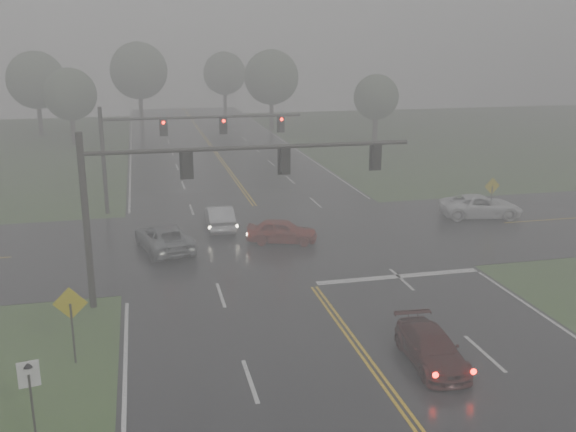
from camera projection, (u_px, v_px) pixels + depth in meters
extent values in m
cube|color=black|center=(286.00, 249.00, 36.45)|extent=(18.00, 160.00, 0.02)
cube|color=black|center=(279.00, 239.00, 38.32)|extent=(120.00, 14.00, 0.02)
cube|color=silver|center=(398.00, 277.00, 32.17)|extent=(8.50, 0.50, 0.01)
imported|color=black|center=(430.00, 364.00, 23.54)|extent=(1.99, 4.39, 1.25)
imported|color=maroon|center=(282.00, 243.00, 37.60)|extent=(4.43, 2.84, 1.41)
imported|color=#B9BCC1|center=(220.00, 229.00, 40.38)|extent=(1.65, 4.55, 1.49)
imported|color=slate|center=(165.00, 250.00, 36.24)|extent=(3.56, 5.70, 1.47)
imported|color=silver|center=(480.00, 217.00, 42.99)|extent=(5.77, 3.44, 1.50)
cylinder|color=black|center=(86.00, 223.00, 27.56)|extent=(0.30, 0.30, 7.81)
cylinder|color=black|center=(80.00, 153.00, 26.75)|extent=(0.20, 0.20, 0.87)
cylinder|color=black|center=(253.00, 148.00, 28.36)|extent=(14.62, 0.20, 0.20)
cube|color=black|center=(187.00, 165.00, 27.90)|extent=(0.37, 0.30, 1.14)
cube|color=black|center=(186.00, 164.00, 28.06)|extent=(0.60, 0.03, 1.36)
cube|color=black|center=(285.00, 161.00, 28.85)|extent=(0.37, 0.30, 1.14)
cube|color=black|center=(284.00, 160.00, 29.02)|extent=(0.60, 0.03, 1.36)
cube|color=black|center=(377.00, 157.00, 29.81)|extent=(0.37, 0.30, 1.14)
cube|color=black|center=(375.00, 156.00, 29.97)|extent=(0.60, 0.03, 1.36)
cylinder|color=black|center=(104.00, 161.00, 43.00)|extent=(0.28, 0.28, 7.25)
cylinder|color=black|center=(100.00, 119.00, 42.26)|extent=(0.18, 0.18, 0.81)
cylinder|color=black|center=(204.00, 117.00, 43.75)|extent=(13.59, 0.18, 0.18)
cube|color=black|center=(164.00, 127.00, 43.32)|extent=(0.34, 0.28, 1.06)
cube|color=black|center=(163.00, 127.00, 43.47)|extent=(0.55, 0.03, 1.26)
cylinder|color=#FF0C05|center=(163.00, 123.00, 43.08)|extent=(0.22, 0.06, 0.22)
cube|color=black|center=(224.00, 125.00, 44.21)|extent=(0.34, 0.28, 1.06)
cube|color=black|center=(223.00, 125.00, 44.36)|extent=(0.55, 0.03, 1.26)
cylinder|color=#FF0C05|center=(224.00, 121.00, 43.97)|extent=(0.22, 0.06, 0.22)
cube|color=black|center=(281.00, 124.00, 45.10)|extent=(0.34, 0.28, 1.06)
cube|color=black|center=(281.00, 124.00, 45.25)|extent=(0.55, 0.03, 1.26)
cylinder|color=#FF0C05|center=(282.00, 119.00, 44.86)|extent=(0.22, 0.06, 0.22)
cylinder|color=black|center=(73.00, 334.00, 23.29)|extent=(0.08, 0.08, 2.35)
cube|color=#C3AC0B|center=(70.00, 303.00, 23.01)|extent=(1.23, 0.17, 1.23)
cylinder|color=black|center=(33.00, 411.00, 18.47)|extent=(0.07, 0.07, 2.32)
cube|color=silver|center=(29.00, 374.00, 18.19)|extent=(0.60, 0.15, 0.81)
cube|color=black|center=(29.00, 374.00, 18.22)|extent=(0.10, 0.04, 0.45)
cylinder|color=black|center=(491.00, 202.00, 42.53)|extent=(0.07, 0.07, 2.18)
cube|color=#C3AC0B|center=(492.00, 186.00, 42.27)|extent=(1.15, 0.15, 1.15)
cylinder|color=#2F251F|center=(73.00, 130.00, 72.62)|extent=(0.55, 0.55, 3.28)
sphere|color=#364830|center=(70.00, 94.00, 71.56)|extent=(5.84, 5.84, 5.84)
cylinder|color=#2F251F|center=(272.00, 115.00, 84.19)|extent=(0.55, 0.55, 3.98)
sphere|color=#364830|center=(271.00, 77.00, 82.90)|extent=(7.08, 7.08, 7.08)
cylinder|color=#2F251F|center=(141.00, 110.00, 88.43)|extent=(0.60, 0.60, 4.34)
sphere|color=#364830|center=(139.00, 71.00, 87.02)|extent=(7.72, 7.72, 7.72)
cylinder|color=#2F251F|center=(375.00, 128.00, 75.48)|extent=(0.61, 0.61, 2.96)
sphere|color=#364830|center=(376.00, 97.00, 74.52)|extent=(5.26, 5.26, 5.26)
cylinder|color=#2F251F|center=(40.00, 120.00, 79.29)|extent=(0.54, 0.54, 3.94)
sphere|color=#364830|center=(36.00, 80.00, 78.02)|extent=(7.00, 7.00, 7.00)
cylinder|color=#2F251F|center=(225.00, 103.00, 101.50)|extent=(0.60, 0.60, 3.76)
sphere|color=#364830|center=(224.00, 73.00, 100.29)|extent=(6.68, 6.68, 6.68)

